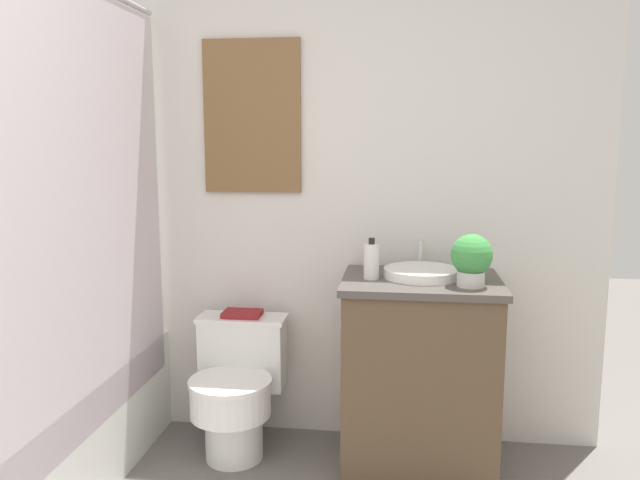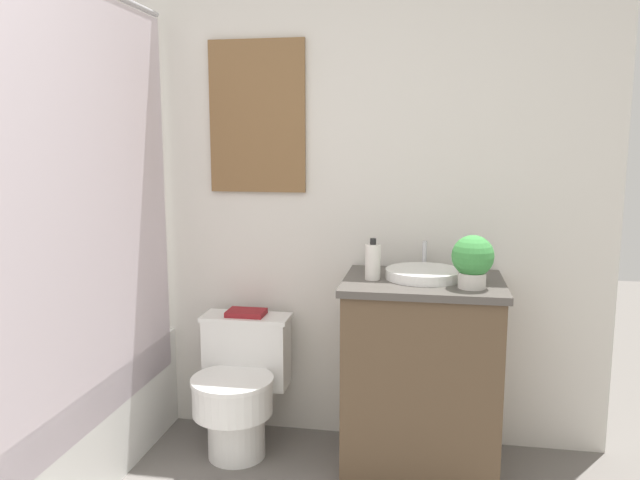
# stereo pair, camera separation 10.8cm
# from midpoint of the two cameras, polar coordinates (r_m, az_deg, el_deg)

# --- Properties ---
(wall_back) EXTENTS (3.16, 0.07, 2.50)m
(wall_back) POSITION_cam_midpoint_polar(r_m,az_deg,el_deg) (2.96, -6.50, 6.12)
(wall_back) COLOR silver
(wall_back) RESTS_ON ground_plane
(shower_area) EXTENTS (0.61, 1.50, 1.98)m
(shower_area) POSITION_cam_midpoint_polar(r_m,az_deg,el_deg) (2.79, -26.23, -15.38)
(shower_area) COLOR white
(shower_area) RESTS_ON ground_plane
(toilet) EXTENTS (0.41, 0.49, 0.60)m
(toilet) POSITION_cam_midpoint_polar(r_m,az_deg,el_deg) (2.91, -8.73, -13.21)
(toilet) COLOR white
(toilet) RESTS_ON ground_plane
(vanity) EXTENTS (0.66, 0.52, 0.83)m
(vanity) POSITION_cam_midpoint_polar(r_m,az_deg,el_deg) (2.75, 7.91, -12.02)
(vanity) COLOR brown
(vanity) RESTS_ON ground_plane
(sink) EXTENTS (0.32, 0.35, 0.13)m
(sink) POSITION_cam_midpoint_polar(r_m,az_deg,el_deg) (2.65, 8.11, -2.99)
(sink) COLOR white
(sink) RESTS_ON vanity
(soap_bottle) EXTENTS (0.06, 0.06, 0.17)m
(soap_bottle) POSITION_cam_midpoint_polar(r_m,az_deg,el_deg) (2.59, 3.53, -1.93)
(soap_bottle) COLOR silver
(soap_bottle) RESTS_ON vanity
(potted_plant) EXTENTS (0.16, 0.16, 0.21)m
(potted_plant) POSITION_cam_midpoint_polar(r_m,az_deg,el_deg) (2.50, 12.48, -1.64)
(potted_plant) COLOR beige
(potted_plant) RESTS_ON vanity
(book_on_tank) EXTENTS (0.17, 0.12, 0.02)m
(book_on_tank) POSITION_cam_midpoint_polar(r_m,az_deg,el_deg) (2.92, -8.19, -6.69)
(book_on_tank) COLOR maroon
(book_on_tank) RESTS_ON toilet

